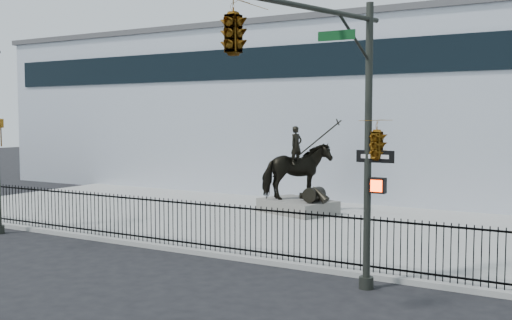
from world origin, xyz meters
The scene contains 7 objects.
ground centered at (0.00, 0.00, 0.00)m, with size 120.00×120.00×0.00m, color black.
plaza centered at (0.00, 7.00, 0.07)m, with size 30.00×12.00×0.15m, color #959593.
building centered at (0.00, 20.00, 4.50)m, with size 44.00×14.00×9.00m, color silver.
picket_fence centered at (0.00, 1.25, 0.90)m, with size 22.10×0.10×1.50m.
statue_plinth centered at (0.75, 9.08, 0.44)m, with size 3.04×2.09×0.57m, color #615E59.
equestrian_statue centered at (0.80, 9.06, 1.92)m, with size 3.68×2.97×3.31m.
traffic_signal_right centered at (6.47, -2.00, 4.85)m, with size 2.17×6.86×7.00m.
Camera 1 is at (11.94, -13.78, 4.26)m, focal length 42.00 mm.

